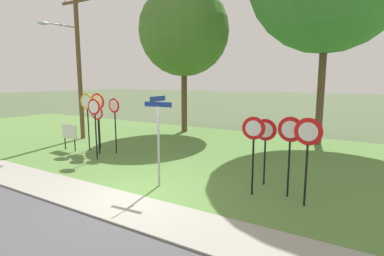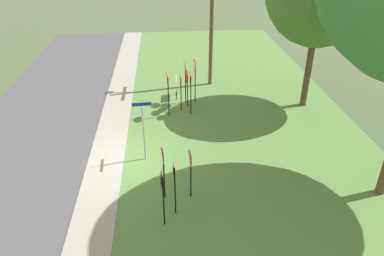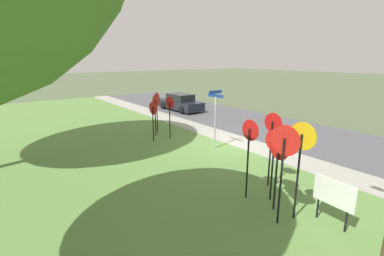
{
  "view_description": "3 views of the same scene",
  "coord_description": "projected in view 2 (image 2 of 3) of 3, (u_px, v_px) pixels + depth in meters",
  "views": [
    {
      "loc": [
        5.66,
        -6.28,
        3.31
      ],
      "look_at": [
        0.37,
        2.37,
        1.71
      ],
      "focal_mm": 28.41,
      "sensor_mm": 36.0,
      "label": 1
    },
    {
      "loc": [
        13.95,
        1.9,
        9.35
      ],
      "look_at": [
        -0.35,
        3.11,
        1.32
      ],
      "focal_mm": 34.37,
      "sensor_mm": 36.0,
      "label": 2
    },
    {
      "loc": [
        -9.58,
        9.39,
        4.27
      ],
      "look_at": [
        -0.03,
        2.36,
        1.27
      ],
      "focal_mm": 25.79,
      "sensor_mm": 36.0,
      "label": 3
    }
  ],
  "objects": [
    {
      "name": "stop_sign_center_tall",
      "position": [
        185.0,
        71.0,
        20.89
      ],
      "size": [
        0.73,
        0.11,
        2.68
      ],
      "rotation": [
        0.0,
        0.0,
        0.08
      ],
      "color": "black",
      "rests_on": "grass_median"
    },
    {
      "name": "stop_sign_near_right",
      "position": [
        187.0,
        80.0,
        20.51
      ],
      "size": [
        0.73,
        0.17,
        2.25
      ],
      "rotation": [
        0.0,
        0.0,
        -0.2
      ],
      "color": "black",
      "rests_on": "grass_median"
    },
    {
      "name": "notice_board",
      "position": [
        176.0,
        84.0,
        22.04
      ],
      "size": [
        1.1,
        0.09,
        1.25
      ],
      "rotation": [
        0.0,
        0.0,
        -0.06
      ],
      "color": "black",
      "rests_on": "grass_median"
    },
    {
      "name": "ground_plane",
      "position": [
        124.0,
        160.0,
        16.56
      ],
      "size": [
        160.0,
        160.0,
        0.0
      ],
      "primitive_type": "plane",
      "color": "#4C5B3D"
    },
    {
      "name": "stop_sign_far_left",
      "position": [
        195.0,
        71.0,
        20.83
      ],
      "size": [
        0.78,
        0.13,
        2.66
      ],
      "rotation": [
        0.0,
        0.0,
        0.12
      ],
      "color": "black",
      "rests_on": "grass_median"
    },
    {
      "name": "yield_sign_near_right",
      "position": [
        190.0,
        163.0,
        13.56
      ],
      "size": [
        0.68,
        0.12,
        2.1
      ],
      "rotation": [
        0.0,
        0.0,
        0.11
      ],
      "color": "black",
      "rests_on": "grass_median"
    },
    {
      "name": "road_asphalt",
      "position": [
        14.0,
        165.0,
        16.2
      ],
      "size": [
        44.0,
        6.4,
        0.01
      ],
      "primitive_type": "cube",
      "color": "#4C4C51",
      "rests_on": "ground_plane"
    },
    {
      "name": "grass_median",
      "position": [
        255.0,
        154.0,
        16.99
      ],
      "size": [
        44.0,
        12.0,
        0.04
      ],
      "primitive_type": "cube",
      "color": "#567F3D",
      "rests_on": "ground_plane"
    },
    {
      "name": "sidewalk_strip",
      "position": [
        106.0,
        160.0,
        16.48
      ],
      "size": [
        44.0,
        1.6,
        0.06
      ],
      "primitive_type": "cube",
      "color": "#99968C",
      "rests_on": "ground_plane"
    },
    {
      "name": "utility_pole",
      "position": [
        209.0,
        13.0,
        22.07
      ],
      "size": [
        2.1,
        2.37,
        8.42
      ],
      "color": "brown",
      "rests_on": "grass_median"
    },
    {
      "name": "yield_sign_far_left",
      "position": [
        162.0,
        185.0,
        12.14
      ],
      "size": [
        0.71,
        0.11,
        2.34
      ],
      "rotation": [
        0.0,
        0.0,
        -0.04
      ],
      "color": "black",
      "rests_on": "grass_median"
    },
    {
      "name": "stop_sign_near_left",
      "position": [
        190.0,
        84.0,
        19.61
      ],
      "size": [
        0.64,
        0.1,
        2.49
      ],
      "rotation": [
        0.0,
        0.0,
        -0.04
      ],
      "color": "black",
      "rests_on": "grass_median"
    },
    {
      "name": "stop_sign_far_center",
      "position": [
        168.0,
        85.0,
        19.4
      ],
      "size": [
        0.65,
        0.1,
        2.53
      ],
      "rotation": [
        0.0,
        0.0,
        0.05
      ],
      "color": "black",
      "rests_on": "grass_median"
    },
    {
      "name": "yield_sign_far_right",
      "position": [
        174.0,
        175.0,
        12.66
      ],
      "size": [
        0.7,
        0.1,
        2.29
      ],
      "rotation": [
        0.0,
        0.0,
        -0.03
      ],
      "color": "black",
      "rests_on": "grass_median"
    },
    {
      "name": "yield_sign_near_left",
      "position": [
        163.0,
        161.0,
        13.44
      ],
      "size": [
        0.65,
        0.15,
        2.27
      ],
      "rotation": [
        0.0,
        0.0,
        0.18
      ],
      "color": "black",
      "rests_on": "grass_median"
    },
    {
      "name": "street_name_post",
      "position": [
        143.0,
        126.0,
        15.77
      ],
      "size": [
        0.96,
        0.81,
        2.8
      ],
      "rotation": [
        0.0,
        0.0,
        0.08
      ],
      "color": "#9EA0A8",
      "rests_on": "grass_median"
    },
    {
      "name": "stop_sign_far_right",
      "position": [
        180.0,
        84.0,
        20.13
      ],
      "size": [
        0.67,
        0.1,
        2.21
      ],
      "rotation": [
        0.0,
        0.0,
        0.05
      ],
      "color": "black",
      "rests_on": "grass_median"
    }
  ]
}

